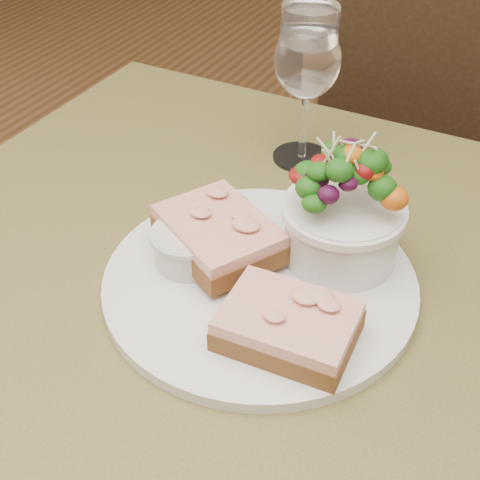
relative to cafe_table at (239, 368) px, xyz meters
The scene contains 9 objects.
cafe_table is the anchor object (origin of this frame).
chair_far 0.80m from the cafe_table, 83.60° to the left, with size 0.42×0.42×0.90m.
dinner_plate 0.11m from the cafe_table, 64.76° to the left, with size 0.30×0.30×0.01m, color white.
sandwich_front 0.15m from the cafe_table, 28.68° to the right, with size 0.12×0.09×0.03m.
sandwich_back 0.15m from the cafe_table, 138.81° to the left, with size 0.15×0.13×0.03m.
ramekin 0.15m from the cafe_table, 168.87° to the left, with size 0.07×0.07×0.04m.
salad_bowl 0.20m from the cafe_table, 53.01° to the left, with size 0.11×0.11×0.13m.
garnish 0.17m from the cafe_table, 125.80° to the left, with size 0.05×0.04×0.02m.
wine_glass 0.34m from the cafe_table, 100.51° to the left, with size 0.08×0.08×0.18m.
Camera 1 is at (0.21, -0.41, 1.19)m, focal length 50.00 mm.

